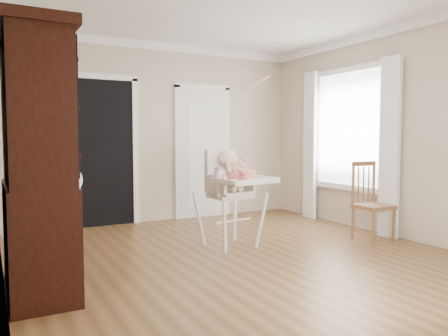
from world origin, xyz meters
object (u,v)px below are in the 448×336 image
china_cabinet (37,162)px  cake (247,175)px  dining_chair (372,204)px  high_chair (231,186)px  sippy_cup (219,173)px

china_cabinet → cake: bearing=5.9°
cake → dining_chair: (1.66, -0.25, -0.41)m
high_chair → dining_chair: size_ratio=1.19×
high_chair → dining_chair: 1.81m
high_chair → china_cabinet: china_cabinet is taller
china_cabinet → dining_chair: 3.87m
high_chair → dining_chair: bearing=-26.3°
high_chair → cake: (0.05, -0.29, 0.15)m
cake → dining_chair: 1.72m
dining_chair → china_cabinet: bearing=-177.6°
cake → high_chair: bearing=99.6°
high_chair → china_cabinet: (-2.11, -0.51, 0.36)m
sippy_cup → china_cabinet: bearing=-169.5°
high_chair → cake: size_ratio=4.56×
cake → dining_chair: size_ratio=0.26×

